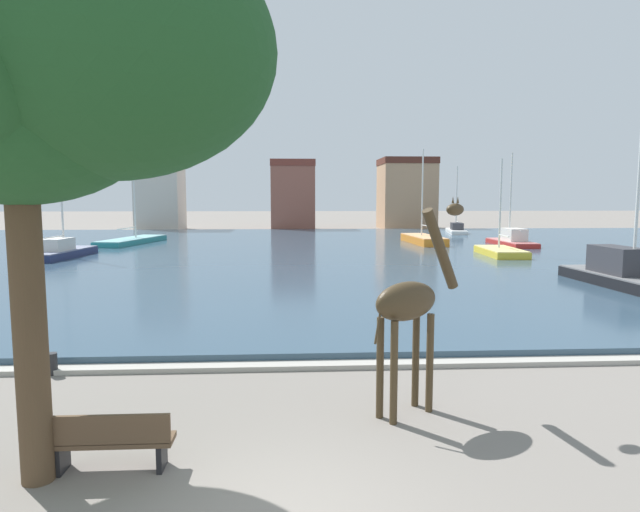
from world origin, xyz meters
The scene contains 16 objects.
harbor_water centered at (0.00, 32.02, 0.14)m, with size 87.63×51.12×0.28m, color #334C60.
quay_edge_coping centered at (0.00, 6.20, 0.06)m, with size 87.63×0.50×0.12m, color #ADA89E.
giraffe_statue centered at (2.44, 3.42, 2.06)m, with size 2.08×1.58×4.04m.
sailboat_red centered at (17.52, 35.33, 0.53)m, with size 1.89×7.01×7.45m.
sailboat_navy centered at (-13.94, 28.57, 0.54)m, with size 2.59×7.11×9.47m.
sailboat_white centered at (17.75, 49.89, 0.47)m, with size 2.79×7.23×7.23m.
sailboat_orange centered at (11.06, 37.81, 0.47)m, with size 2.32×8.01×7.89m.
sailboat_black centered at (14.15, 14.86, 0.63)m, with size 1.97×8.41×9.01m.
sailboat_teal centered at (-12.33, 39.23, 0.37)m, with size 3.95×9.93×7.16m.
sailboat_yellow centered at (13.88, 28.35, 0.39)m, with size 2.38×6.07×6.48m.
shade_tree centered at (-3.08, 1.40, 5.66)m, with size 6.07×5.71×7.69m.
mooring_bollard centered at (-5.19, 6.05, 0.25)m, with size 0.24×0.24×0.50m, color #232326.
park_bench centered at (-2.42, 1.49, 0.49)m, with size 1.80×0.44×0.92m.
townhouse_corner_house centered at (-15.51, 61.52, 5.94)m, with size 5.33×5.66×11.85m.
townhouse_narrow_midrow centered at (0.70, 60.64, 4.25)m, with size 5.32×5.93×8.47m.
townhouse_wide_warehouse centered at (15.20, 62.74, 4.47)m, with size 6.72×6.86×8.90m.
Camera 1 is at (0.21, -6.26, 4.02)m, focal length 30.47 mm.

